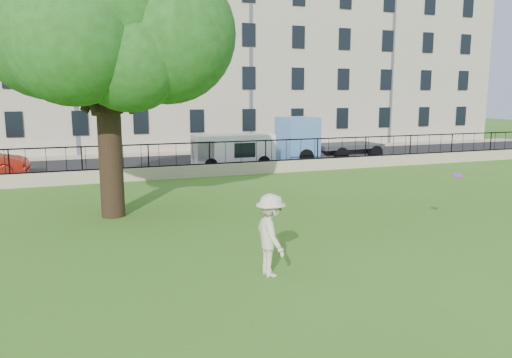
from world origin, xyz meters
name	(u,v)px	position (x,y,z in m)	size (l,w,h in m)	color
ground	(322,242)	(0.00, 0.00, 0.00)	(120.00, 120.00, 0.00)	#366718
retaining_wall	(210,170)	(0.00, 12.00, 0.30)	(50.00, 0.40, 0.60)	tan
iron_railing	(209,153)	(0.00, 12.00, 1.15)	(50.00, 0.05, 1.13)	black
street	(189,164)	(0.00, 16.70, 0.01)	(60.00, 9.00, 0.01)	black
sidewalk	(172,153)	(0.00, 21.90, 0.06)	(60.00, 1.40, 0.12)	tan
building_row	(155,56)	(0.00, 27.57, 6.92)	(56.40, 10.40, 13.80)	#BEB197
tree	(99,15)	(-5.33, 5.18, 6.53)	(8.00, 6.20, 9.86)	black
man	(271,235)	(-2.30, -1.86, 0.94)	(1.21, 0.70, 1.88)	beige
frisbee	(458,176)	(4.00, -0.61, 1.74)	(0.27, 0.27, 0.03)	purple
white_van	(233,151)	(2.00, 14.40, 0.93)	(4.42, 1.72, 1.86)	white
blue_truck	(329,138)	(8.54, 15.40, 1.35)	(6.46, 2.29, 2.71)	#5689CA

